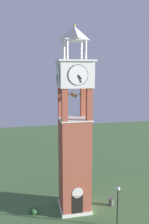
{
  "coord_description": "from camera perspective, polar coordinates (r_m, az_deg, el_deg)",
  "views": [
    {
      "loc": [
        -4.75,
        -22.53,
        14.4
      ],
      "look_at": [
        0.0,
        0.0,
        10.47
      ],
      "focal_mm": 37.56,
      "sensor_mm": 36.0,
      "label": 1
    }
  ],
  "objects": [
    {
      "name": "clock_tower",
      "position": [
        23.96,
        0.0,
        -6.41
      ],
      "size": [
        3.54,
        3.54,
        18.89
      ],
      "color": "#9E4C38",
      "rests_on": "ground"
    },
    {
      "name": "shrub_near_entry",
      "position": [
        26.4,
        -9.93,
        -22.62
      ],
      "size": [
        0.85,
        0.85,
        0.71
      ],
      "primitive_type": "ellipsoid",
      "color": "#234C28",
      "rests_on": "ground"
    },
    {
      "name": "lamp_post",
      "position": [
        23.5,
        10.49,
        -20.19
      ],
      "size": [
        0.36,
        0.36,
        4.0
      ],
      "color": "black",
      "rests_on": "ground"
    },
    {
      "name": "ground",
      "position": [
        27.16,
        0.0,
        -22.34
      ],
      "size": [
        80.0,
        80.0,
        0.0
      ],
      "primitive_type": "plane",
      "color": "#476B3D"
    },
    {
      "name": "trash_bin",
      "position": [
        27.71,
        8.87,
        -20.79
      ],
      "size": [
        0.52,
        0.52,
        0.8
      ],
      "primitive_type": "cylinder",
      "color": "#4C4C51",
      "rests_on": "ground"
    }
  ]
}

